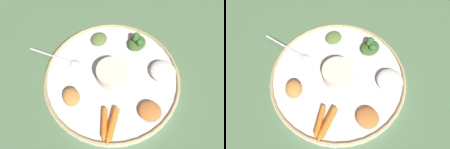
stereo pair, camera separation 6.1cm
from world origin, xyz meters
TOP-DOWN VIEW (x-y plane):
  - ground_plane at (0.00, 0.00)m, footprint 2.40×2.40m
  - platter at (0.00, 0.00)m, footprint 0.40×0.40m
  - platter_rim at (0.00, 0.00)m, footprint 0.40×0.40m
  - center_bowl at (0.00, 0.00)m, footprint 0.09×0.09m
  - spoon at (0.10, -0.13)m, footprint 0.12×0.15m
  - greens_pile at (-0.13, -0.06)m, footprint 0.08×0.07m
  - carrot_near_spoon at (0.09, 0.11)m, footprint 0.06×0.08m
  - carrot_outer at (0.08, 0.13)m, footprint 0.08×0.08m
  - mound_collards at (-0.03, -0.13)m, footprint 0.07×0.07m
  - mound_squash at (0.13, -0.00)m, footprint 0.05×0.06m
  - mound_rice_white at (-0.13, 0.07)m, footprint 0.09×0.09m
  - mound_chickpea at (-0.03, 0.15)m, footprint 0.08×0.08m

SIDE VIEW (x-z plane):
  - ground_plane at x=0.00m, z-range 0.00..0.00m
  - platter at x=0.00m, z-range 0.00..0.02m
  - platter_rim at x=0.00m, z-range 0.02..0.02m
  - spoon at x=0.10m, z-range 0.02..0.03m
  - carrot_near_spoon at x=0.09m, z-range 0.02..0.03m
  - carrot_outer at x=0.08m, z-range 0.02..0.04m
  - mound_collards at x=-0.03m, z-range 0.02..0.04m
  - mound_chickpea at x=-0.03m, z-range 0.02..0.04m
  - mound_rice_white at x=-0.13m, z-range 0.02..0.04m
  - mound_squash at x=0.13m, z-range 0.02..0.05m
  - greens_pile at x=-0.13m, z-range 0.01..0.05m
  - center_bowl at x=0.00m, z-range 0.02..0.06m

